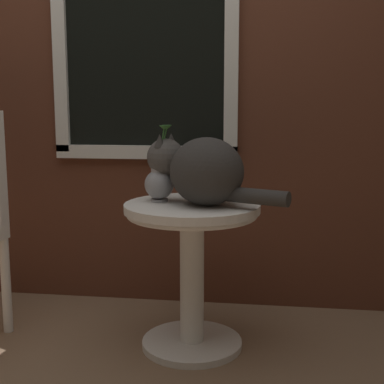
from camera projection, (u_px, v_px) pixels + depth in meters
ground_plane at (108, 373)px, 2.14m from camera, size 6.00×6.00×0.00m
back_wall at (149, 58)px, 2.76m from camera, size 4.00×0.07×2.60m
wicker_side_table at (192, 249)px, 2.31m from camera, size 0.58×0.58×0.64m
cat at (202, 170)px, 2.23m from camera, size 0.61×0.38×0.29m
pewter_vase_with_ivy at (159, 180)px, 2.31m from camera, size 0.13×0.13×0.33m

